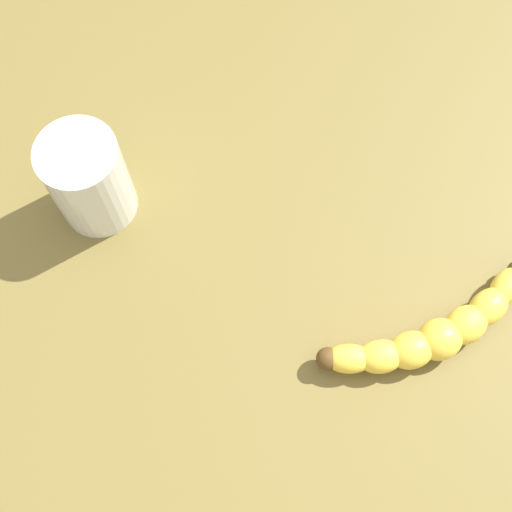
# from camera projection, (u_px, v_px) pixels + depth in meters

# --- Properties ---
(wooden_tabletop) EXTENTS (1.20, 1.20, 0.03)m
(wooden_tabletop) POSITION_uv_depth(u_px,v_px,m) (247.00, 350.00, 0.67)
(wooden_tabletop) COLOR brown
(wooden_tabletop) RESTS_ON ground
(banana) EXTENTS (0.22, 0.09, 0.04)m
(banana) POSITION_uv_depth(u_px,v_px,m) (435.00, 332.00, 0.64)
(banana) COLOR yellow
(banana) RESTS_ON wooden_tabletop
(smoothie_glass) EXTENTS (0.08, 0.08, 0.11)m
(smoothie_glass) POSITION_uv_depth(u_px,v_px,m) (89.00, 180.00, 0.66)
(smoothie_glass) COLOR silver
(smoothie_glass) RESTS_ON wooden_tabletop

